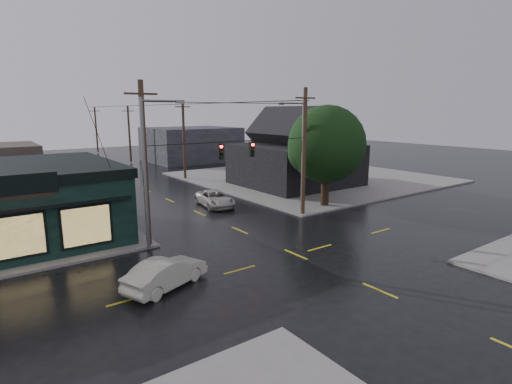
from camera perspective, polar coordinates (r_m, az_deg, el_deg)
ground_plane at (r=24.10m, az=5.69°, el=-8.86°), size 160.00×160.00×0.00m
sidewalk_ne at (r=51.54m, az=7.61°, el=2.15°), size 28.00×28.00×0.15m
ne_building at (r=45.44m, az=5.76°, el=6.53°), size 12.60×11.60×8.75m
corner_tree at (r=35.25m, az=10.04°, el=6.71°), size 6.73×6.73×8.76m
utility_pole_nw at (r=26.22m, az=-14.97°, el=-7.50°), size 2.00×0.32×10.15m
utility_pole_ne at (r=32.87m, az=6.67°, el=-3.32°), size 2.00×0.32×10.15m
utility_pole_far_a at (r=50.45m, az=-10.06°, el=1.79°), size 2.00×0.32×9.65m
utility_pole_far_b at (r=68.83m, az=-17.41°, el=4.00°), size 2.00×0.32×9.15m
utility_pole_far_c at (r=87.92m, az=-21.63°, el=5.24°), size 2.00×0.32×9.15m
span_signal_assembly at (r=27.96m, az=-2.84°, el=6.02°), size 13.00×0.48×1.23m
streetlight_nw at (r=25.50m, az=-15.03°, el=-8.05°), size 5.40×0.30×9.15m
streetlight_ne at (r=33.70m, az=6.49°, el=-2.94°), size 5.40×0.30×9.15m
bg_building_east at (r=69.42m, az=-9.26°, el=6.76°), size 14.00×12.00×5.60m
sedan_cream at (r=20.02m, az=-12.72°, el=-11.22°), size 4.66×3.05×1.45m
suv_silver at (r=35.75m, az=-5.89°, el=-0.94°), size 3.06×5.32×1.40m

